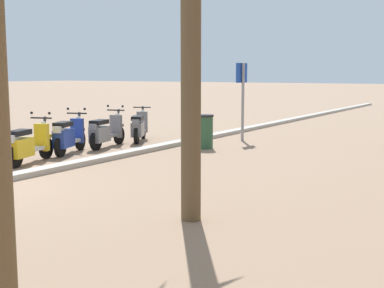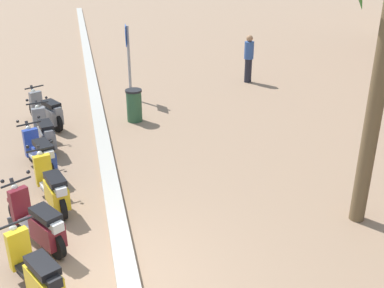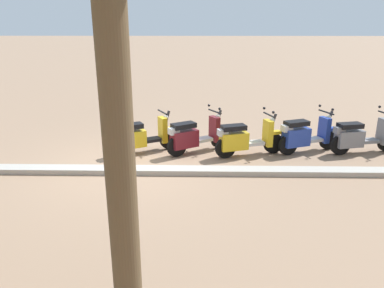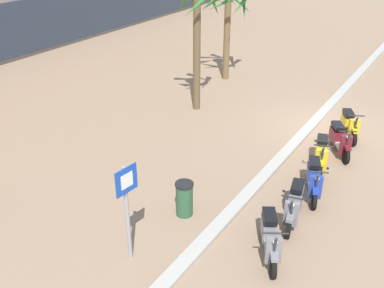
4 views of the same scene
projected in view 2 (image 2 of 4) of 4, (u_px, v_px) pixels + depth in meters
curb_strip at (128, 283)px, 7.28m from camera, size 60.00×0.36×0.12m
scooter_grey_tail_end at (47, 112)px, 13.19m from camera, size 1.66×1.01×1.04m
scooter_grey_mid_rear at (45, 132)px, 11.82m from camera, size 1.84×0.71×1.17m
scooter_blue_lead_nearest at (41, 155)px, 10.58m from camera, size 1.69×0.86×1.17m
scooter_yellow_far_back at (52, 187)px, 9.26m from camera, size 1.78×0.80×1.17m
scooter_maroon_gap_after_mid at (39, 223)px, 8.10m from camera, size 1.60×1.08×1.17m
scooter_yellow_mid_front at (36, 273)px, 6.93m from camera, size 1.60×0.95×1.04m
crossing_sign at (128, 54)px, 14.99m from camera, size 0.60×0.14×2.40m
pedestrian_strolling_near_curb at (249, 58)px, 17.00m from camera, size 0.34×0.34×1.73m
litter_bin at (134, 105)px, 13.58m from camera, size 0.48×0.48×0.95m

